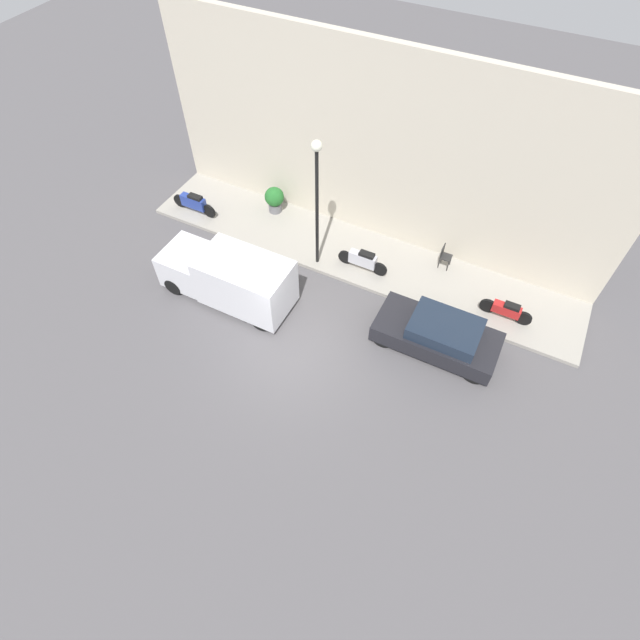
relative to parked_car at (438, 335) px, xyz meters
The scene contains 11 objects.
ground_plane 4.88m from the parked_car, 121.21° to the left, with size 60.00×60.00×0.00m, color #514F51.
sidewalk 4.97m from the parked_car, 56.83° to the left, with size 2.94×17.15×0.14m.
building_facade 6.72m from the parked_car, 43.73° to the left, with size 0.30×17.15×7.35m.
parked_car is the anchor object (origin of this frame).
delivery_van 7.43m from the parked_car, 99.56° to the left, with size 1.82×4.82×2.01m.
scooter_silver 4.15m from the parked_car, 60.26° to the left, with size 0.30×1.95×0.84m.
motorcycle_red 2.75m from the parked_car, 39.25° to the right, with size 0.30×1.79×0.71m.
motorcycle_blue 11.32m from the parked_car, 80.17° to the left, with size 0.30×2.04×0.86m.
streetlamp 6.30m from the parked_car, 72.77° to the left, with size 0.37×0.37×5.12m.
potted_plant 8.93m from the parked_car, 66.96° to the left, with size 0.79×0.79×1.11m.
cafe_chair 3.70m from the parked_car, 15.29° to the left, with size 0.40×0.40×0.96m.
Camera 1 is at (-7.90, -5.09, 13.70)m, focal length 28.00 mm.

